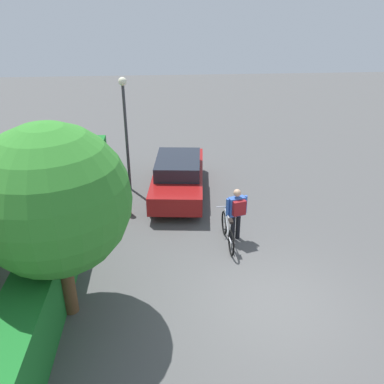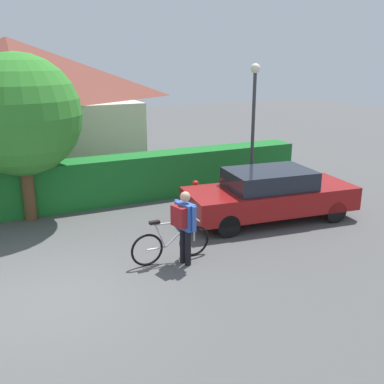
{
  "view_description": "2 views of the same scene",
  "coord_description": "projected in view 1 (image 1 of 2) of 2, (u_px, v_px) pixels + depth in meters",
  "views": [
    {
      "loc": [
        -7.0,
        2.36,
        6.32
      ],
      "look_at": [
        3.54,
        1.52,
        1.17
      ],
      "focal_mm": 37.64,
      "sensor_mm": 36.0,
      "label": 1
    },
    {
      "loc": [
        -0.69,
        -7.41,
        4.17
      ],
      "look_at": [
        3.33,
        1.21,
        1.26
      ],
      "focal_mm": 41.53,
      "sensor_mm": 36.0,
      "label": 2
    }
  ],
  "objects": [
    {
      "name": "ground_plane",
      "position": [
        270.0,
        303.0,
        9.21
      ],
      "size": [
        60.0,
        60.0,
        0.0
      ],
      "primitive_type": "plane",
      "color": "#4D4D4D"
    },
    {
      "name": "hedge_row",
      "position": [
        41.0,
        291.0,
        8.55
      ],
      "size": [
        17.28,
        0.9,
        1.35
      ],
      "primitive_type": "cube",
      "color": "#1B6A27",
      "rests_on": "ground"
    },
    {
      "name": "parked_car_near",
      "position": [
        178.0,
        175.0,
        14.03
      ],
      "size": [
        4.63,
        2.14,
        1.36
      ],
      "color": "maroon",
      "rests_on": "ground"
    },
    {
      "name": "bicycle",
      "position": [
        228.0,
        231.0,
        11.28
      ],
      "size": [
        1.79,
        0.5,
        0.96
      ],
      "color": "black",
      "rests_on": "ground"
    },
    {
      "name": "person_rider",
      "position": [
        237.0,
        210.0,
        11.22
      ],
      "size": [
        0.44,
        0.63,
        1.58
      ],
      "color": "black",
      "rests_on": "ground"
    },
    {
      "name": "street_lamp",
      "position": [
        125.0,
        119.0,
        13.54
      ],
      "size": [
        0.28,
        0.28,
        3.99
      ],
      "color": "#38383D",
      "rests_on": "ground"
    },
    {
      "name": "tree_kerbside",
      "position": [
        53.0,
        201.0,
        7.79
      ],
      "size": [
        3.05,
        3.05,
        4.3
      ],
      "color": "brown",
      "rests_on": "ground"
    },
    {
      "name": "fire_hydrant",
      "position": [
        128.0,
        202.0,
        12.82
      ],
      "size": [
        0.2,
        0.2,
        0.81
      ],
      "color": "red",
      "rests_on": "ground"
    }
  ]
}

